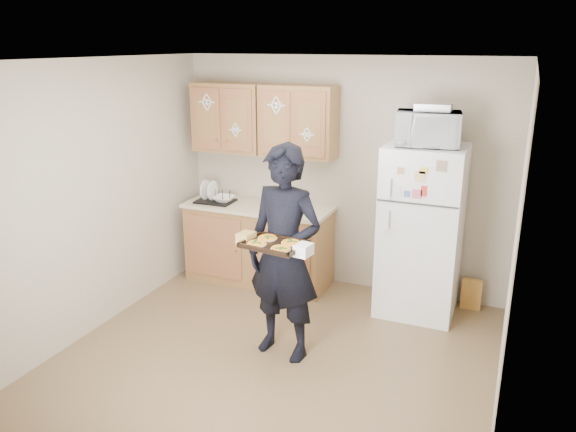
{
  "coord_description": "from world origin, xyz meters",
  "views": [
    {
      "loc": [
        1.77,
        -3.88,
        2.63
      ],
      "look_at": [
        -0.06,
        0.45,
        1.16
      ],
      "focal_mm": 35.0,
      "sensor_mm": 36.0,
      "label": 1
    }
  ],
  "objects_px": {
    "refrigerator": "(421,231)",
    "baking_tray": "(274,245)",
    "microwave": "(428,129)",
    "person": "(284,254)",
    "dish_rack": "(215,195)"
  },
  "relations": [
    {
      "from": "baking_tray",
      "to": "microwave",
      "type": "bearing_deg",
      "value": 68.04
    },
    {
      "from": "person",
      "to": "microwave",
      "type": "height_order",
      "value": "microwave"
    },
    {
      "from": "refrigerator",
      "to": "dish_rack",
      "type": "height_order",
      "value": "refrigerator"
    },
    {
      "from": "baking_tray",
      "to": "dish_rack",
      "type": "height_order",
      "value": "baking_tray"
    },
    {
      "from": "refrigerator",
      "to": "person",
      "type": "xyz_separation_m",
      "value": [
        -0.91,
        -1.28,
        0.08
      ]
    },
    {
      "from": "person",
      "to": "microwave",
      "type": "bearing_deg",
      "value": 61.21
    },
    {
      "from": "person",
      "to": "baking_tray",
      "type": "height_order",
      "value": "person"
    },
    {
      "from": "refrigerator",
      "to": "baking_tray",
      "type": "bearing_deg",
      "value": -118.93
    },
    {
      "from": "baking_tray",
      "to": "refrigerator",
      "type": "bearing_deg",
      "value": 68.82
    },
    {
      "from": "refrigerator",
      "to": "microwave",
      "type": "bearing_deg",
      "value": -90.28
    },
    {
      "from": "refrigerator",
      "to": "baking_tray",
      "type": "xyz_separation_m",
      "value": [
        -0.87,
        -1.58,
        0.26
      ]
    },
    {
      "from": "baking_tray",
      "to": "microwave",
      "type": "xyz_separation_m",
      "value": [
        0.87,
        1.53,
        0.75
      ]
    },
    {
      "from": "refrigerator",
      "to": "person",
      "type": "height_order",
      "value": "person"
    },
    {
      "from": "refrigerator",
      "to": "microwave",
      "type": "xyz_separation_m",
      "value": [
        -0.0,
        -0.05,
        1.01
      ]
    },
    {
      "from": "microwave",
      "to": "dish_rack",
      "type": "distance_m",
      "value": 2.46
    }
  ]
}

